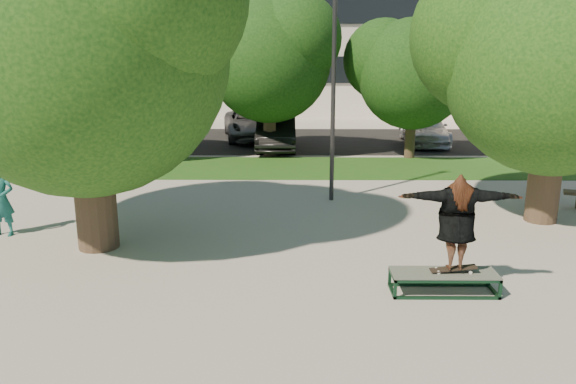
{
  "coord_description": "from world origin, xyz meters",
  "views": [
    {
      "loc": [
        -0.11,
        -10.26,
        4.02
      ],
      "look_at": [
        -0.19,
        0.6,
        1.32
      ],
      "focal_mm": 35.0,
      "sensor_mm": 36.0,
      "label": 1
    }
  ],
  "objects_px": {
    "grind_box": "(443,282)",
    "car_grey": "(252,123)",
    "lamppost": "(333,86)",
    "car_silver_b": "(424,129)",
    "tree_left": "(78,31)",
    "bystander": "(1,199)",
    "car_silver_a": "(141,128)",
    "tree_right": "(554,49)",
    "car_dark": "(276,131)"
  },
  "relations": [
    {
      "from": "tree_left",
      "to": "car_silver_b",
      "type": "height_order",
      "value": "tree_left"
    },
    {
      "from": "lamppost",
      "to": "car_silver_b",
      "type": "bearing_deg",
      "value": 64.19
    },
    {
      "from": "lamppost",
      "to": "grind_box",
      "type": "height_order",
      "value": "lamppost"
    },
    {
      "from": "tree_right",
      "to": "car_dark",
      "type": "height_order",
      "value": "tree_right"
    },
    {
      "from": "bystander",
      "to": "tree_right",
      "type": "bearing_deg",
      "value": 9.03
    },
    {
      "from": "tree_right",
      "to": "grind_box",
      "type": "xyz_separation_m",
      "value": [
        -3.42,
        -4.36,
        -3.9
      ]
    },
    {
      "from": "tree_right",
      "to": "car_silver_a",
      "type": "relative_size",
      "value": 1.55
    },
    {
      "from": "grind_box",
      "to": "car_dark",
      "type": "height_order",
      "value": "car_dark"
    },
    {
      "from": "bystander",
      "to": "car_grey",
      "type": "bearing_deg",
      "value": 75.68
    },
    {
      "from": "tree_right",
      "to": "lamppost",
      "type": "bearing_deg",
      "value": 158.72
    },
    {
      "from": "tree_left",
      "to": "tree_right",
      "type": "xyz_separation_m",
      "value": [
        10.21,
        1.99,
        -0.33
      ]
    },
    {
      "from": "tree_right",
      "to": "car_grey",
      "type": "height_order",
      "value": "tree_right"
    },
    {
      "from": "lamppost",
      "to": "car_silver_b",
      "type": "relative_size",
      "value": 1.32
    },
    {
      "from": "car_grey",
      "to": "lamppost",
      "type": "bearing_deg",
      "value": -84.54
    },
    {
      "from": "tree_right",
      "to": "grind_box",
      "type": "bearing_deg",
      "value": -128.1
    },
    {
      "from": "bystander",
      "to": "car_silver_b",
      "type": "xyz_separation_m",
      "value": [
        12.46,
        13.23,
        -0.17
      ]
    },
    {
      "from": "grind_box",
      "to": "car_silver_a",
      "type": "relative_size",
      "value": 0.43
    },
    {
      "from": "lamppost",
      "to": "car_grey",
      "type": "bearing_deg",
      "value": 104.72
    },
    {
      "from": "lamppost",
      "to": "car_silver_a",
      "type": "bearing_deg",
      "value": 128.86
    },
    {
      "from": "car_dark",
      "to": "tree_right",
      "type": "bearing_deg",
      "value": -57.91
    },
    {
      "from": "tree_right",
      "to": "lamppost",
      "type": "distance_m",
      "value": 5.36
    },
    {
      "from": "lamppost",
      "to": "tree_right",
      "type": "bearing_deg",
      "value": -21.28
    },
    {
      "from": "tree_right",
      "to": "grind_box",
      "type": "height_order",
      "value": "tree_right"
    },
    {
      "from": "lamppost",
      "to": "bystander",
      "type": "bearing_deg",
      "value": -157.22
    },
    {
      "from": "grind_box",
      "to": "car_silver_a",
      "type": "bearing_deg",
      "value": 120.32
    },
    {
      "from": "car_silver_a",
      "to": "car_dark",
      "type": "relative_size",
      "value": 0.91
    },
    {
      "from": "car_silver_b",
      "to": "tree_left",
      "type": "bearing_deg",
      "value": -122.08
    },
    {
      "from": "bystander",
      "to": "car_silver_a",
      "type": "bearing_deg",
      "value": 94.48
    },
    {
      "from": "car_silver_a",
      "to": "car_dark",
      "type": "distance_m",
      "value": 6.27
    },
    {
      "from": "car_silver_a",
      "to": "car_silver_b",
      "type": "bearing_deg",
      "value": 5.64
    },
    {
      "from": "tree_right",
      "to": "lamppost",
      "type": "height_order",
      "value": "tree_right"
    },
    {
      "from": "tree_left",
      "to": "car_grey",
      "type": "bearing_deg",
      "value": 81.49
    },
    {
      "from": "car_silver_a",
      "to": "tree_left",
      "type": "bearing_deg",
      "value": -74.55
    },
    {
      "from": "grind_box",
      "to": "tree_left",
      "type": "bearing_deg",
      "value": 160.78
    },
    {
      "from": "lamppost",
      "to": "bystander",
      "type": "height_order",
      "value": "lamppost"
    },
    {
      "from": "car_grey",
      "to": "grind_box",
      "type": "bearing_deg",
      "value": -84.99
    },
    {
      "from": "lamppost",
      "to": "car_dark",
      "type": "bearing_deg",
      "value": 101.81
    },
    {
      "from": "grind_box",
      "to": "car_dark",
      "type": "relative_size",
      "value": 0.39
    },
    {
      "from": "car_silver_a",
      "to": "car_silver_b",
      "type": "xyz_separation_m",
      "value": [
        12.76,
        0.22,
        -0.04
      ]
    },
    {
      "from": "tree_left",
      "to": "lamppost",
      "type": "relative_size",
      "value": 1.16
    },
    {
      "from": "tree_left",
      "to": "car_silver_b",
      "type": "relative_size",
      "value": 1.54
    },
    {
      "from": "tree_right",
      "to": "car_dark",
      "type": "distance_m",
      "value": 12.82
    },
    {
      "from": "grind_box",
      "to": "car_grey",
      "type": "xyz_separation_m",
      "value": [
        -4.5,
        17.69,
        0.55
      ]
    },
    {
      "from": "tree_right",
      "to": "lamppost",
      "type": "xyz_separation_m",
      "value": [
        -4.92,
        1.92,
        -0.94
      ]
    },
    {
      "from": "tree_left",
      "to": "grind_box",
      "type": "bearing_deg",
      "value": -19.22
    },
    {
      "from": "tree_left",
      "to": "car_dark",
      "type": "height_order",
      "value": "tree_left"
    },
    {
      "from": "lamppost",
      "to": "car_silver_a",
      "type": "xyz_separation_m",
      "value": [
        -7.91,
        9.81,
        -2.44
      ]
    },
    {
      "from": "car_silver_a",
      "to": "car_grey",
      "type": "xyz_separation_m",
      "value": [
        4.91,
        1.61,
        0.03
      ]
    },
    {
      "from": "tree_left",
      "to": "car_grey",
      "type": "relative_size",
      "value": 1.33
    },
    {
      "from": "bystander",
      "to": "tree_left",
      "type": "bearing_deg",
      "value": -13.8
    }
  ]
}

